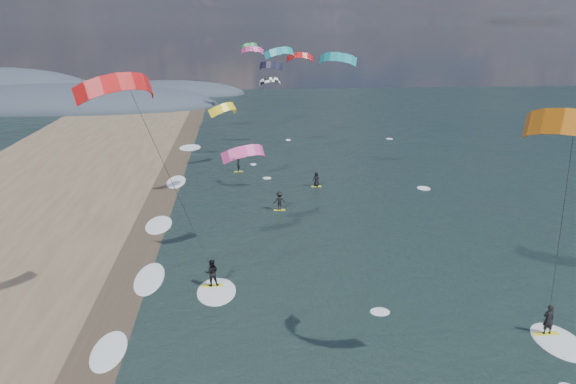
{
  "coord_description": "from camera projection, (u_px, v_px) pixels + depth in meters",
  "views": [
    {
      "loc": [
        -4.06,
        -21.6,
        17.25
      ],
      "look_at": [
        -1.0,
        12.0,
        7.0
      ],
      "focal_mm": 35.0,
      "sensor_mm": 36.0,
      "label": 1
    }
  ],
  "objects": [
    {
      "name": "kitesurfer_near_b",
      "position": [
        158.0,
        154.0,
        30.85
      ],
      "size": [
        7.3,
        9.29,
        15.34
      ],
      "color": "yellow",
      "rests_on": "ground"
    },
    {
      "name": "bg_kite_field",
      "position": [
        271.0,
        67.0,
        71.43
      ],
      "size": [
        13.37,
        76.31,
        7.59
      ],
      "color": "teal",
      "rests_on": "ground"
    },
    {
      "name": "shoreline_surf",
      "position": [
        145.0,
        280.0,
        39.06
      ],
      "size": [
        2.4,
        79.4,
        0.11
      ],
      "color": "white",
      "rests_on": "ground"
    },
    {
      "name": "coastal_hills",
      "position": [
        53.0,
        103.0,
        124.83
      ],
      "size": [
        80.0,
        41.0,
        15.0
      ],
      "color": "#3D4756",
      "rests_on": "ground"
    },
    {
      "name": "wet_sand_strip",
      "position": [
        113.0,
        315.0,
        34.43
      ],
      "size": [
        3.0,
        240.0,
        0.0
      ],
      "primitive_type": "cube",
      "color": "#382D23",
      "rests_on": "ground"
    },
    {
      "name": "far_kitesurfers",
      "position": [
        283.0,
        189.0,
        57.42
      ],
      "size": [
        9.54,
        15.46,
        1.84
      ],
      "color": "yellow",
      "rests_on": "ground"
    },
    {
      "name": "kitesurfer_near_a",
      "position": [
        570.0,
        174.0,
        24.07
      ],
      "size": [
        7.91,
        9.52,
        14.47
      ],
      "color": "yellow",
      "rests_on": "ground"
    }
  ]
}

